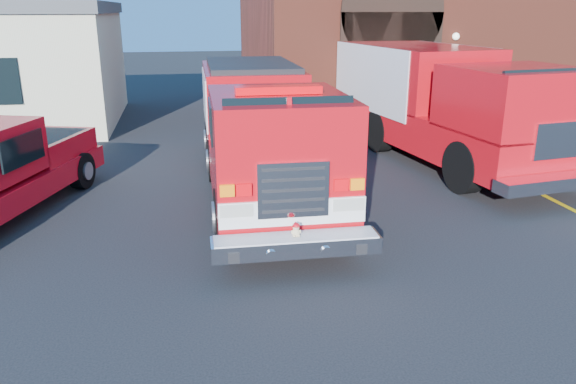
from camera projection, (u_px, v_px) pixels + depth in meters
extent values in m
plane|color=black|center=(276.00, 238.00, 10.51)|extent=(100.00, 100.00, 0.00)
cube|color=#DCB50B|center=(553.00, 200.00, 12.60)|extent=(0.12, 3.00, 0.01)
cube|color=#DCB50B|center=(485.00, 165.00, 15.40)|extent=(0.12, 3.00, 0.01)
cube|color=#DCB50B|center=(437.00, 141.00, 18.20)|extent=(0.12, 3.00, 0.01)
cube|color=maroon|center=(428.00, 11.00, 23.95)|extent=(15.00, 10.00, 8.00)
cube|color=black|center=(389.00, 73.00, 19.25)|extent=(3.60, 0.12, 4.00)
cylinder|color=black|center=(393.00, 12.00, 18.63)|extent=(3.60, 0.12, 3.60)
cylinder|color=black|center=(224.00, 217.00, 10.11)|extent=(0.36, 1.06, 1.05)
cylinder|color=black|center=(337.00, 210.00, 10.44)|extent=(0.36, 1.06, 1.05)
cube|color=red|center=(261.00, 157.00, 13.04)|extent=(2.60, 8.62, 0.86)
cube|color=red|center=(251.00, 96.00, 14.76)|extent=(2.48, 4.25, 1.52)
cube|color=red|center=(279.00, 134.00, 10.10)|extent=(2.46, 3.11, 1.43)
cube|color=black|center=(290.00, 126.00, 8.86)|extent=(2.10, 0.13, 0.89)
cube|color=red|center=(278.00, 90.00, 9.85)|extent=(1.53, 0.36, 0.13)
cube|color=white|center=(293.00, 213.00, 8.95)|extent=(2.38, 0.12, 0.42)
cube|color=silver|center=(293.00, 190.00, 8.82)|extent=(1.14, 0.09, 0.89)
cube|color=silver|center=(296.00, 245.00, 8.84)|extent=(2.68, 0.59, 0.27)
cube|color=#B7B7BF|center=(205.00, 97.00, 14.57)|extent=(0.12, 3.43, 1.24)
cube|color=#B7B7BF|center=(296.00, 95.00, 14.94)|extent=(0.12, 3.43, 1.24)
sphere|color=#D4BE88|center=(296.00, 233.00, 8.77)|extent=(0.14, 0.14, 0.13)
sphere|color=#D4BE88|center=(296.00, 227.00, 8.74)|extent=(0.11, 0.11, 0.11)
sphere|color=#D4BE88|center=(293.00, 225.00, 8.73)|extent=(0.04, 0.04, 0.04)
sphere|color=#D4BE88|center=(299.00, 224.00, 8.74)|extent=(0.04, 0.04, 0.04)
ellipsoid|color=red|center=(296.00, 225.00, 8.73)|extent=(0.11, 0.11, 0.06)
cylinder|color=red|center=(296.00, 226.00, 8.73)|extent=(0.13, 0.13, 0.01)
cube|color=#B80917|center=(35.00, 148.00, 13.02)|extent=(2.57, 2.75, 0.59)
cylinder|color=black|center=(464.00, 167.00, 12.94)|extent=(0.55, 1.27, 1.23)
cylinder|color=black|center=(550.00, 159.00, 13.67)|extent=(0.55, 1.27, 1.23)
cube|color=red|center=(437.00, 125.00, 16.02)|extent=(3.92, 9.22, 1.00)
cube|color=red|center=(410.00, 73.00, 17.13)|extent=(3.49, 5.90, 1.67)
cube|color=red|center=(517.00, 99.00, 12.84)|extent=(3.11, 3.02, 1.45)
cube|color=#B7B7BF|center=(368.00, 78.00, 16.75)|extent=(0.65, 4.66, 1.90)
cube|color=#B7B7BF|center=(449.00, 75.00, 17.59)|extent=(0.65, 4.66, 1.90)
cube|color=silver|center=(560.00, 182.00, 11.84)|extent=(3.05, 0.89, 0.28)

